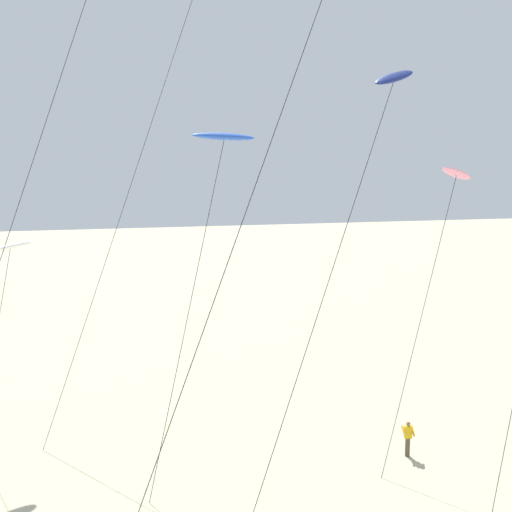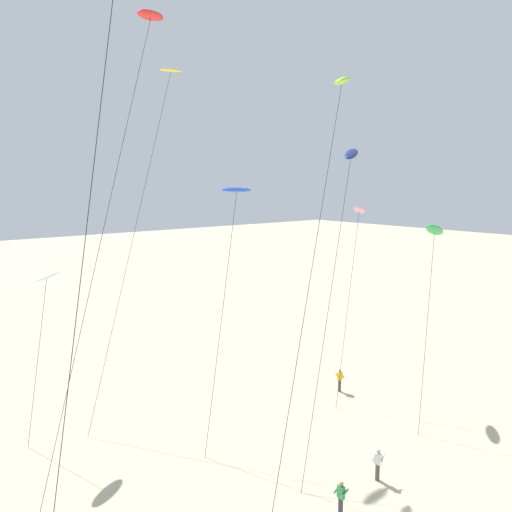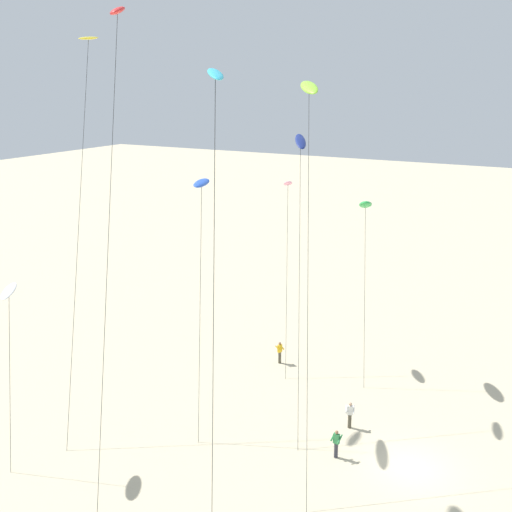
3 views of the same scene
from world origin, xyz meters
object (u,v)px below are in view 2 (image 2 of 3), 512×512
(kite_pink, at_px, (359,213))
(kite_flyer_middle, at_px, (341,498))
(kite_navy, at_px, (351,157))
(kite_flyer_nearest, at_px, (378,464))
(kite_flyer_furthest, at_px, (340,380))
(kite_blue, at_px, (237,191))
(kite_red, at_px, (149,21))
(kite_lime, at_px, (341,84))
(kite_green, at_px, (435,231))
(kite_white, at_px, (46,278))
(kite_yellow, at_px, (168,82))
(kite_cyan, at_px, (112,0))

(kite_pink, xyz_separation_m, kite_flyer_middle, (-11.92, -9.00, -11.91))
(kite_navy, bearing_deg, kite_flyer_nearest, -123.38)
(kite_pink, height_order, kite_flyer_furthest, kite_pink)
(kite_blue, xyz_separation_m, kite_red, (-4.03, 2.21, 8.95))
(kite_pink, distance_m, kite_blue, 10.89)
(kite_pink, xyz_separation_m, kite_flyer_furthest, (-2.35, -0.66, -11.91))
(kite_lime, relative_size, kite_flyer_nearest, 12.25)
(kite_pink, height_order, kite_red, kite_red)
(kite_red, bearing_deg, kite_green, -29.47)
(kite_navy, relative_size, kite_red, 0.71)
(kite_white, bearing_deg, kite_lime, -46.42)
(kite_pink, bearing_deg, kite_navy, -147.03)
(kite_pink, relative_size, kite_lime, 0.66)
(kite_yellow, relative_size, kite_lime, 1.12)
(kite_green, height_order, kite_navy, kite_navy)
(kite_navy, bearing_deg, kite_lime, -148.82)
(kite_red, height_order, kite_flyer_furthest, kite_red)
(kite_yellow, xyz_separation_m, kite_white, (-9.30, -1.98, -12.41))
(kite_yellow, bearing_deg, kite_flyer_nearest, -83.42)
(kite_lime, bearing_deg, kite_navy, 31.18)
(kite_cyan, distance_m, kite_flyer_nearest, 22.88)
(kite_yellow, xyz_separation_m, kite_flyer_nearest, (1.97, -17.13, -20.99))
(kite_flyer_middle, xyz_separation_m, kite_flyer_furthest, (9.57, 8.34, 0.00))
(kite_green, height_order, kite_red, kite_red)
(kite_flyer_middle, bearing_deg, kite_cyan, 167.25)
(kite_lime, height_order, kite_navy, kite_lime)
(kite_flyer_middle, distance_m, kite_flyer_furthest, 12.70)
(kite_white, relative_size, kite_flyer_nearest, 5.90)
(kite_yellow, distance_m, kite_cyan, 18.73)
(kite_cyan, height_order, kite_white, kite_cyan)
(kite_lime, relative_size, kite_red, 0.85)
(kite_green, bearing_deg, kite_flyer_furthest, 115.23)
(kite_yellow, bearing_deg, kite_pink, -39.32)
(kite_pink, bearing_deg, kite_red, 170.28)
(kite_white, xyz_separation_m, kite_flyer_middle, (7.90, -15.64, -8.58))
(kite_blue, relative_size, kite_flyer_furthest, 8.82)
(kite_blue, bearing_deg, kite_navy, -32.99)
(kite_flyer_furthest, bearing_deg, kite_green, -64.77)
(kite_pink, bearing_deg, kite_lime, -147.72)
(kite_navy, xyz_separation_m, kite_red, (-9.66, 5.87, 6.97))
(kite_navy, distance_m, kite_flyer_furthest, 15.99)
(kite_pink, relative_size, kite_navy, 0.78)
(kite_blue, height_order, kite_cyan, kite_cyan)
(kite_blue, distance_m, kite_white, 12.10)
(kite_white, bearing_deg, kite_flyer_nearest, -53.34)
(kite_red, bearing_deg, kite_flyer_furthest, -14.38)
(kite_red, bearing_deg, kite_navy, -31.26)
(kite_navy, relative_size, kite_flyer_furthest, 10.27)
(kite_cyan, height_order, kite_flyer_nearest, kite_cyan)
(kite_yellow, relative_size, kite_flyer_furthest, 13.73)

